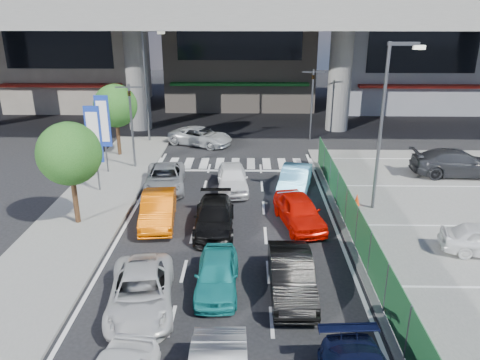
{
  "coord_description": "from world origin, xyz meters",
  "views": [
    {
      "loc": [
        0.81,
        -15.38,
        9.43
      ],
      "look_at": [
        0.44,
        5.34,
        1.72
      ],
      "focal_mm": 35.0,
      "sensor_mm": 36.0,
      "label": 1
    }
  ],
  "objects_px": {
    "traffic_light_right": "(313,87)",
    "taxi_orange_right": "(299,211)",
    "sedan_white_front_mid": "(232,178)",
    "kei_truck_front_right": "(295,180)",
    "taxi_orange_left": "(158,209)",
    "hatch_black_mid_right": "(291,276)",
    "traffic_light_left": "(130,105)",
    "street_lamp_right": "(386,114)",
    "street_lamp_left": "(148,77)",
    "tree_near": "(69,154)",
    "signboard_near": "(94,137)",
    "parked_sedan_dgrey": "(458,163)",
    "wagon_silver_front_left": "(165,178)",
    "tree_far": "(115,106)",
    "crossing_wagon_silver": "(201,136)",
    "sedan_white_mid_left": "(141,292)",
    "traffic_cone": "(357,200)",
    "signboard_far": "(103,124)",
    "sedan_black_mid": "(214,217)",
    "taxi_teal_mid": "(217,274)"
  },
  "relations": [
    {
      "from": "traffic_light_right",
      "to": "taxi_orange_right",
      "type": "relative_size",
      "value": 1.28
    },
    {
      "from": "sedan_white_front_mid",
      "to": "kei_truck_front_right",
      "type": "distance_m",
      "value": 3.39
    },
    {
      "from": "traffic_light_right",
      "to": "taxi_orange_left",
      "type": "xyz_separation_m",
      "value": [
        -8.81,
        -14.78,
        -3.25
      ]
    },
    {
      "from": "hatch_black_mid_right",
      "to": "traffic_light_left",
      "type": "bearing_deg",
      "value": 122.02
    },
    {
      "from": "street_lamp_right",
      "to": "street_lamp_left",
      "type": "height_order",
      "value": "same"
    },
    {
      "from": "tree_near",
      "to": "traffic_light_right",
      "type": "bearing_deg",
      "value": 50.19
    },
    {
      "from": "street_lamp_right",
      "to": "taxi_orange_left",
      "type": "xyz_separation_m",
      "value": [
        -10.48,
        -1.78,
        -4.08
      ]
    },
    {
      "from": "street_lamp_right",
      "to": "taxi_orange_right",
      "type": "distance_m",
      "value": 6.02
    },
    {
      "from": "signboard_near",
      "to": "parked_sedan_dgrey",
      "type": "relative_size",
      "value": 0.88
    },
    {
      "from": "street_lamp_left",
      "to": "wagon_silver_front_left",
      "type": "bearing_deg",
      "value": -74.69
    },
    {
      "from": "traffic_light_left",
      "to": "parked_sedan_dgrey",
      "type": "bearing_deg",
      "value": -3.4
    },
    {
      "from": "tree_far",
      "to": "parked_sedan_dgrey",
      "type": "relative_size",
      "value": 0.9
    },
    {
      "from": "wagon_silver_front_left",
      "to": "crossing_wagon_silver",
      "type": "distance_m",
      "value": 8.83
    },
    {
      "from": "tree_near",
      "to": "sedan_white_mid_left",
      "type": "height_order",
      "value": "tree_near"
    },
    {
      "from": "signboard_near",
      "to": "traffic_cone",
      "type": "height_order",
      "value": "signboard_near"
    },
    {
      "from": "traffic_light_left",
      "to": "crossing_wagon_silver",
      "type": "relative_size",
      "value": 1.12
    },
    {
      "from": "signboard_far",
      "to": "sedan_black_mid",
      "type": "height_order",
      "value": "signboard_far"
    },
    {
      "from": "hatch_black_mid_right",
      "to": "crossing_wagon_silver",
      "type": "distance_m",
      "value": 19.25
    },
    {
      "from": "taxi_orange_right",
      "to": "kei_truck_front_right",
      "type": "distance_m",
      "value": 4.1
    },
    {
      "from": "traffic_light_right",
      "to": "signboard_near",
      "type": "relative_size",
      "value": 1.11
    },
    {
      "from": "street_lamp_right",
      "to": "crossing_wagon_silver",
      "type": "bearing_deg",
      "value": 131.06
    },
    {
      "from": "signboard_far",
      "to": "tree_near",
      "type": "bearing_deg",
      "value": -85.1
    },
    {
      "from": "traffic_light_left",
      "to": "taxi_orange_left",
      "type": "relative_size",
      "value": 1.24
    },
    {
      "from": "tree_far",
      "to": "crossing_wagon_silver",
      "type": "relative_size",
      "value": 1.03
    },
    {
      "from": "street_lamp_left",
      "to": "traffic_light_right",
      "type": "bearing_deg",
      "value": 4.83
    },
    {
      "from": "traffic_light_right",
      "to": "taxi_teal_mid",
      "type": "height_order",
      "value": "traffic_light_right"
    },
    {
      "from": "street_lamp_left",
      "to": "taxi_teal_mid",
      "type": "height_order",
      "value": "street_lamp_left"
    },
    {
      "from": "street_lamp_left",
      "to": "parked_sedan_dgrey",
      "type": "bearing_deg",
      "value": -20.19
    },
    {
      "from": "traffic_light_right",
      "to": "crossing_wagon_silver",
      "type": "xyz_separation_m",
      "value": [
        -8.12,
        -1.76,
        -3.29
      ]
    },
    {
      "from": "taxi_orange_right",
      "to": "wagon_silver_front_left",
      "type": "xyz_separation_m",
      "value": [
        -6.88,
        4.35,
        -0.06
      ]
    },
    {
      "from": "signboard_near",
      "to": "tree_far",
      "type": "xyz_separation_m",
      "value": [
        -0.6,
        6.51,
        0.32
      ]
    },
    {
      "from": "tree_far",
      "to": "crossing_wagon_silver",
      "type": "distance_m",
      "value": 6.47
    },
    {
      "from": "tree_far",
      "to": "taxi_orange_left",
      "type": "xyz_separation_m",
      "value": [
        4.49,
        -10.28,
        -2.7
      ]
    },
    {
      "from": "traffic_light_right",
      "to": "tree_near",
      "type": "height_order",
      "value": "traffic_light_right"
    },
    {
      "from": "crossing_wagon_silver",
      "to": "traffic_cone",
      "type": "distance_m",
      "value": 14.12
    },
    {
      "from": "traffic_light_right",
      "to": "parked_sedan_dgrey",
      "type": "distance_m",
      "value": 11.57
    },
    {
      "from": "street_lamp_left",
      "to": "taxi_orange_right",
      "type": "relative_size",
      "value": 1.98
    },
    {
      "from": "traffic_light_left",
      "to": "traffic_cone",
      "type": "height_order",
      "value": "traffic_light_left"
    },
    {
      "from": "signboard_near",
      "to": "wagon_silver_front_left",
      "type": "xyz_separation_m",
      "value": [
        3.48,
        0.48,
        -2.43
      ]
    },
    {
      "from": "sedan_white_front_mid",
      "to": "parked_sedan_dgrey",
      "type": "distance_m",
      "value": 13.35
    },
    {
      "from": "traffic_light_right",
      "to": "hatch_black_mid_right",
      "type": "xyz_separation_m",
      "value": [
        -3.16,
        -20.36,
        -3.25
      ]
    },
    {
      "from": "kei_truck_front_right",
      "to": "traffic_cone",
      "type": "distance_m",
      "value": 3.53
    },
    {
      "from": "traffic_light_left",
      "to": "sedan_white_mid_left",
      "type": "distance_m",
      "value": 15.14
    },
    {
      "from": "signboard_near",
      "to": "tree_far",
      "type": "distance_m",
      "value": 6.54
    },
    {
      "from": "tree_near",
      "to": "sedan_black_mid",
      "type": "relative_size",
      "value": 1.12
    },
    {
      "from": "signboard_far",
      "to": "traffic_cone",
      "type": "relative_size",
      "value": 7.44
    },
    {
      "from": "street_lamp_right",
      "to": "wagon_silver_front_left",
      "type": "distance_m",
      "value": 11.91
    },
    {
      "from": "traffic_light_right",
      "to": "sedan_white_mid_left",
      "type": "xyz_separation_m",
      "value": [
        -8.18,
        -21.34,
        -3.31
      ]
    },
    {
      "from": "taxi_orange_left",
      "to": "street_lamp_left",
      "type": "bearing_deg",
      "value": 96.35
    },
    {
      "from": "crossing_wagon_silver",
      "to": "taxi_teal_mid",
      "type": "bearing_deg",
      "value": -148.27
    }
  ]
}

